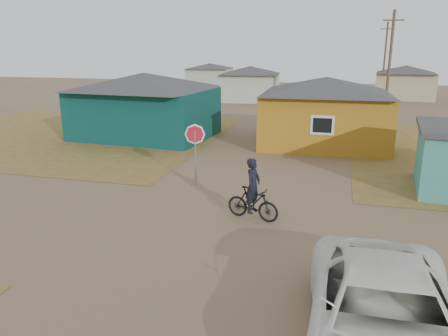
# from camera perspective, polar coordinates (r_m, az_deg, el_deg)

# --- Properties ---
(ground) EXTENTS (120.00, 120.00, 0.00)m
(ground) POSITION_cam_1_polar(r_m,az_deg,el_deg) (13.32, -0.82, -8.94)
(ground) COLOR brown
(grass_nw) EXTENTS (20.00, 18.00, 0.00)m
(grass_nw) POSITION_cam_1_polar(r_m,az_deg,el_deg) (30.62, -19.89, 4.24)
(grass_nw) COLOR olive
(grass_nw) RESTS_ON ground
(house_teal) EXTENTS (8.93, 7.08, 4.00)m
(house_teal) POSITION_cam_1_polar(r_m,az_deg,el_deg) (28.01, -10.28, 8.19)
(house_teal) COLOR #093433
(house_teal) RESTS_ON ground
(house_yellow) EXTENTS (7.72, 6.76, 3.90)m
(house_yellow) POSITION_cam_1_polar(r_m,az_deg,el_deg) (25.92, 13.07, 7.35)
(house_yellow) COLOR #A77019
(house_yellow) RESTS_ON ground
(house_pale_west) EXTENTS (7.04, 6.15, 3.60)m
(house_pale_west) POSITION_cam_1_polar(r_m,az_deg,el_deg) (46.75, 3.40, 11.02)
(house_pale_west) COLOR #AAB69C
(house_pale_west) RESTS_ON ground
(house_beige_east) EXTENTS (6.95, 6.05, 3.60)m
(house_beige_east) POSITION_cam_1_polar(r_m,az_deg,el_deg) (52.23, 22.57, 10.36)
(house_beige_east) COLOR tan
(house_beige_east) RESTS_ON ground
(house_pale_north) EXTENTS (6.28, 5.81, 3.40)m
(house_pale_north) POSITION_cam_1_polar(r_m,az_deg,el_deg) (60.32, -1.88, 11.96)
(house_pale_north) COLOR #AAB69C
(house_pale_north) RESTS_ON ground
(utility_pole_near) EXTENTS (1.40, 0.20, 8.00)m
(utility_pole_near) POSITION_cam_1_polar(r_m,az_deg,el_deg) (33.85, 20.77, 12.23)
(utility_pole_near) COLOR brown
(utility_pole_near) RESTS_ON ground
(utility_pole_far) EXTENTS (1.40, 0.20, 8.00)m
(utility_pole_far) POSITION_cam_1_polar(r_m,az_deg,el_deg) (49.87, 20.22, 13.03)
(utility_pole_far) COLOR brown
(utility_pole_far) RESTS_ON ground
(stop_sign) EXTENTS (0.83, 0.18, 2.55)m
(stop_sign) POSITION_cam_1_polar(r_m,az_deg,el_deg) (17.69, -3.80, 3.59)
(stop_sign) COLOR gray
(stop_sign) RESTS_ON ground
(cyclist) EXTENTS (1.91, 0.98, 2.08)m
(cyclist) POSITION_cam_1_polar(r_m,az_deg,el_deg) (14.36, 3.78, -3.87)
(cyclist) COLOR black
(cyclist) RESTS_ON ground
(vehicle) EXTENTS (2.83, 6.03, 1.67)m
(vehicle) POSITION_cam_1_polar(r_m,az_deg,el_deg) (8.68, 20.29, -18.21)
(vehicle) COLOR white
(vehicle) RESTS_ON ground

